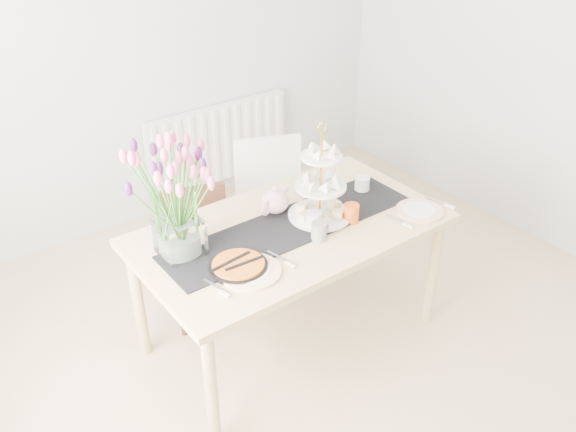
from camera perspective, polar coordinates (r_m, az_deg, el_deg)
room_shell at (r=2.58m, az=8.33°, el=4.88°), size 4.50×4.50×4.50m
radiator at (r=4.80m, az=-6.48°, el=6.79°), size 1.20×0.08×0.60m
dining_table at (r=3.19m, az=0.25°, el=-2.17°), size 1.60×0.90×0.75m
chair_brown at (r=3.62m, az=-8.21°, el=-2.55°), size 0.49×0.49×0.76m
chair_white at (r=3.91m, az=-1.54°, el=1.79°), size 0.56×0.56×0.87m
table_runner at (r=3.15m, az=0.26°, el=-0.95°), size 1.40×0.35×0.01m
tulip_vase at (r=2.79m, az=-10.65°, el=3.11°), size 0.71×0.71×0.61m
cake_stand at (r=3.16m, az=3.04°, el=2.04°), size 0.33×0.33×0.49m
teapot at (r=3.23m, az=-1.21°, el=1.39°), size 0.29×0.26×0.15m
cream_jug at (r=3.49m, az=6.95°, el=3.00°), size 0.11×0.11×0.08m
tart_tin at (r=2.85m, az=-4.66°, el=-4.70°), size 0.28×0.28×0.03m
mug_grey at (r=3.03m, az=2.91°, el=-1.44°), size 0.09×0.09×0.09m
mug_white at (r=3.11m, az=2.45°, el=-0.41°), size 0.10×0.10×0.10m
mug_orange at (r=3.19m, az=5.93°, el=0.27°), size 0.11×0.11×0.10m
plate_left at (r=2.82m, az=-3.60°, el=-5.21°), size 0.35×0.35×0.02m
plate_right at (r=3.35m, az=12.20°, el=0.49°), size 0.30×0.30×0.01m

